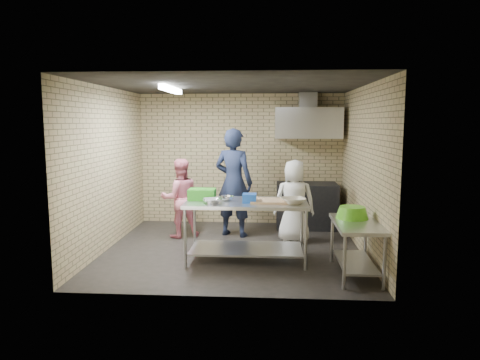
# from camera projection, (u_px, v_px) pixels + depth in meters

# --- Properties ---
(floor) EXTENTS (4.20, 4.20, 0.00)m
(floor) POSITION_uv_depth(u_px,v_px,m) (233.00, 250.00, 7.33)
(floor) COLOR black
(floor) RESTS_ON ground
(ceiling) EXTENTS (4.20, 4.20, 0.00)m
(ceiling) POSITION_uv_depth(u_px,v_px,m) (233.00, 85.00, 6.97)
(ceiling) COLOR black
(ceiling) RESTS_ON ground
(back_wall) EXTENTS (4.20, 0.06, 2.70)m
(back_wall) POSITION_uv_depth(u_px,v_px,m) (241.00, 159.00, 9.13)
(back_wall) COLOR tan
(back_wall) RESTS_ON ground
(front_wall) EXTENTS (4.20, 0.06, 2.70)m
(front_wall) POSITION_uv_depth(u_px,v_px,m) (219.00, 188.00, 5.17)
(front_wall) COLOR tan
(front_wall) RESTS_ON ground
(left_wall) EXTENTS (0.06, 4.00, 2.70)m
(left_wall) POSITION_uv_depth(u_px,v_px,m) (108.00, 169.00, 7.29)
(left_wall) COLOR tan
(left_wall) RESTS_ON ground
(right_wall) EXTENTS (0.06, 4.00, 2.70)m
(right_wall) POSITION_uv_depth(u_px,v_px,m) (364.00, 170.00, 7.01)
(right_wall) COLOR tan
(right_wall) RESTS_ON ground
(prep_table) EXTENTS (1.84, 0.92, 0.92)m
(prep_table) POSITION_uv_depth(u_px,v_px,m) (246.00, 231.00, 6.72)
(prep_table) COLOR silver
(prep_table) RESTS_ON floor
(side_counter) EXTENTS (0.60, 1.20, 0.75)m
(side_counter) POSITION_uv_depth(u_px,v_px,m) (356.00, 249.00, 6.07)
(side_counter) COLOR silver
(side_counter) RESTS_ON floor
(stove) EXTENTS (1.20, 0.70, 0.90)m
(stove) POSITION_uv_depth(u_px,v_px,m) (307.00, 206.00, 8.81)
(stove) COLOR black
(stove) RESTS_ON floor
(range_hood) EXTENTS (1.30, 0.60, 0.60)m
(range_hood) POSITION_uv_depth(u_px,v_px,m) (308.00, 123.00, 8.65)
(range_hood) COLOR silver
(range_hood) RESTS_ON back_wall
(hood_duct) EXTENTS (0.35, 0.30, 0.30)m
(hood_duct) POSITION_uv_depth(u_px,v_px,m) (308.00, 100.00, 8.74)
(hood_duct) COLOR #A5A8AD
(hood_duct) RESTS_ON back_wall
(wall_shelf) EXTENTS (0.80, 0.20, 0.04)m
(wall_shelf) POSITION_uv_depth(u_px,v_px,m) (322.00, 132.00, 8.84)
(wall_shelf) COLOR #3F2B19
(wall_shelf) RESTS_ON back_wall
(fluorescent_fixture) EXTENTS (0.10, 1.25, 0.08)m
(fluorescent_fixture) POSITION_uv_depth(u_px,v_px,m) (171.00, 89.00, 7.05)
(fluorescent_fixture) COLOR white
(fluorescent_fixture) RESTS_ON ceiling
(green_crate) EXTENTS (0.41, 0.31, 0.16)m
(green_crate) POSITION_uv_depth(u_px,v_px,m) (202.00, 194.00, 6.81)
(green_crate) COLOR #26921B
(green_crate) RESTS_ON prep_table
(blue_tub) EXTENTS (0.20, 0.20, 0.13)m
(blue_tub) POSITION_uv_depth(u_px,v_px,m) (249.00, 198.00, 6.54)
(blue_tub) COLOR #174DB2
(blue_tub) RESTS_ON prep_table
(cutting_board) EXTENTS (0.56, 0.43, 0.03)m
(cutting_board) POSITION_uv_depth(u_px,v_px,m) (270.00, 201.00, 6.61)
(cutting_board) COLOR tan
(cutting_board) RESTS_ON prep_table
(mixing_bowl_a) EXTENTS (0.36, 0.36, 0.07)m
(mixing_bowl_a) POSITION_uv_depth(u_px,v_px,m) (212.00, 201.00, 6.49)
(mixing_bowl_a) COLOR silver
(mixing_bowl_a) RESTS_ON prep_table
(mixing_bowl_b) EXTENTS (0.27, 0.27, 0.07)m
(mixing_bowl_b) POSITION_uv_depth(u_px,v_px,m) (227.00, 198.00, 6.72)
(mixing_bowl_b) COLOR silver
(mixing_bowl_b) RESTS_ON prep_table
(ceramic_bowl) EXTENTS (0.44, 0.44, 0.09)m
(ceramic_bowl) POSITION_uv_depth(u_px,v_px,m) (293.00, 201.00, 6.46)
(ceramic_bowl) COLOR beige
(ceramic_bowl) RESTS_ON prep_table
(green_basin) EXTENTS (0.46, 0.46, 0.17)m
(green_basin) POSITION_uv_depth(u_px,v_px,m) (352.00, 212.00, 6.26)
(green_basin) COLOR #59C626
(green_basin) RESTS_ON side_counter
(bottle_red) EXTENTS (0.07, 0.07, 0.18)m
(bottle_red) POSITION_uv_depth(u_px,v_px,m) (310.00, 126.00, 8.84)
(bottle_red) COLOR #B22619
(bottle_red) RESTS_ON wall_shelf
(bottle_green) EXTENTS (0.06, 0.06, 0.15)m
(bottle_green) POSITION_uv_depth(u_px,v_px,m) (330.00, 127.00, 8.82)
(bottle_green) COLOR green
(bottle_green) RESTS_ON wall_shelf
(man_navy) EXTENTS (0.85, 0.69, 2.01)m
(man_navy) POSITION_uv_depth(u_px,v_px,m) (234.00, 183.00, 8.12)
(man_navy) COLOR black
(man_navy) RESTS_ON floor
(woman_pink) EXTENTS (0.86, 0.78, 1.46)m
(woman_pink) POSITION_uv_depth(u_px,v_px,m) (180.00, 198.00, 8.06)
(woman_pink) COLOR pink
(woman_pink) RESTS_ON floor
(woman_white) EXTENTS (0.72, 0.47, 1.47)m
(woman_white) POSITION_uv_depth(u_px,v_px,m) (294.00, 201.00, 7.70)
(woman_white) COLOR white
(woman_white) RESTS_ON floor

